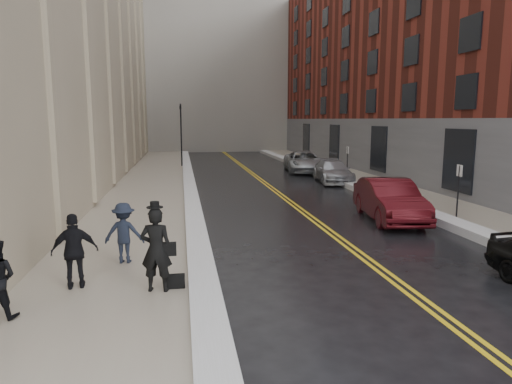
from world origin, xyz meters
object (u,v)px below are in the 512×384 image
object	(u,v)px
car_silver_near	(333,171)
pedestrian_main	(156,250)
car_silver_far	(304,162)
pedestrian_c	(75,251)
pedestrian_b	(124,233)
car_maroon	(390,200)

from	to	relation	value
car_silver_near	pedestrian_main	size ratio (longest dim) A/B	2.53
pedestrian_main	car_silver_far	bearing A→B (deg)	-102.74
pedestrian_main	pedestrian_c	world-z (taller)	pedestrian_main
car_silver_far	pedestrian_c	distance (m)	25.60
car_silver_near	pedestrian_b	bearing A→B (deg)	-119.69
car_maroon	car_silver_far	distance (m)	16.77
car_maroon	car_silver_near	world-z (taller)	car_maroon
car_maroon	car_silver_near	bearing A→B (deg)	90.33
pedestrian_b	pedestrian_c	xyz separation A→B (m)	(-0.87, -1.76, 0.05)
car_silver_near	car_silver_far	distance (m)	5.83
pedestrian_c	pedestrian_b	bearing A→B (deg)	-126.07
car_silver_near	pedestrian_main	world-z (taller)	pedestrian_main
car_silver_near	car_silver_far	world-z (taller)	car_silver_far
car_maroon	pedestrian_c	distance (m)	12.13
car_silver_near	pedestrian_c	xyz separation A→B (m)	(-11.87, -17.01, 0.31)
pedestrian_b	pedestrian_c	bearing A→B (deg)	70.25
car_maroon	pedestrian_c	size ratio (longest dim) A/B	2.87
car_maroon	car_silver_near	size ratio (longest dim) A/B	1.03
car_maroon	pedestrian_main	world-z (taller)	pedestrian_main
pedestrian_b	pedestrian_c	distance (m)	1.96
car_maroon	pedestrian_c	xyz separation A→B (m)	(-10.48, -6.10, 0.20)
car_silver_near	pedestrian_b	size ratio (longest dim) A/B	2.97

